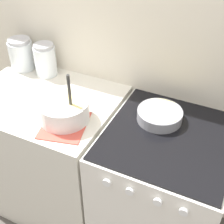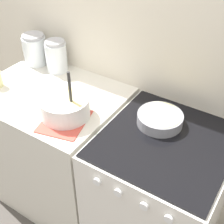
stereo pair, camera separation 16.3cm
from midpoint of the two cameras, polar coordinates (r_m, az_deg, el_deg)
wall_back at (r=1.80m, az=1.79°, el=12.99°), size 4.72×0.05×2.40m
countertop_cabinet at (r=2.17m, az=-13.13°, el=-7.30°), size 0.86×0.67×0.90m
stove at (r=1.90m, az=6.41°, el=-14.56°), size 0.65×0.69×0.90m
mixing_bowl at (r=1.65m, az=-11.60°, el=0.35°), size 0.26×0.26×0.29m
baking_pan at (r=1.64m, az=5.93°, el=-0.63°), size 0.24×0.24×0.06m
storage_jar_left at (r=2.18m, az=-18.28°, el=9.64°), size 0.16×0.16×0.21m
storage_jar_middle at (r=2.07m, az=-14.31°, el=8.83°), size 0.14×0.14×0.21m
recipe_page at (r=1.65m, az=-11.48°, el=-2.46°), size 0.28×0.31×0.01m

